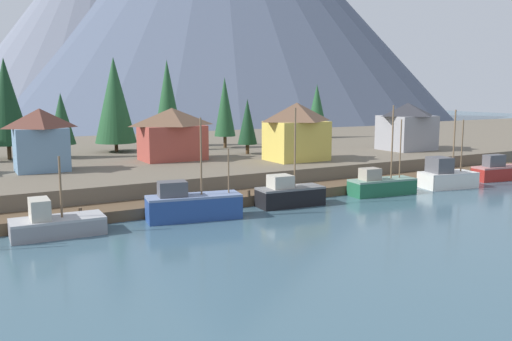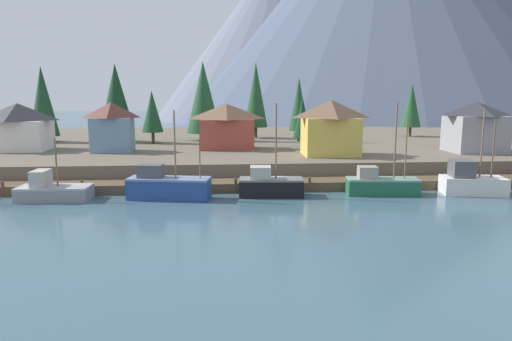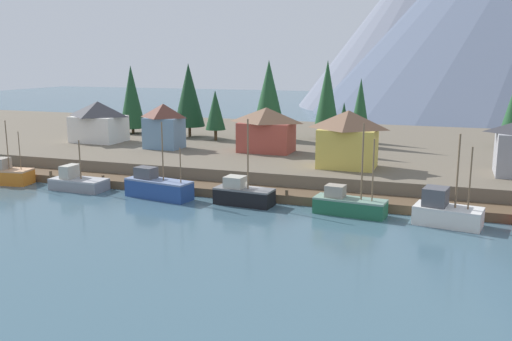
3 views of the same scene
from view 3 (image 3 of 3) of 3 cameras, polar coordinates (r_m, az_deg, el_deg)
name	(u,v)px [view 3 (image 3 of 3)]	position (r m, az deg, el deg)	size (l,w,h in m)	color
ground_plane	(298,172)	(81.72, 4.37, -0.19)	(400.00, 400.00, 1.00)	#3D5B6B
dock	(258,193)	(64.69, 0.21, -2.34)	(80.00, 4.00, 1.60)	brown
shoreline_bank	(317,148)	(92.86, 6.33, 2.27)	(400.00, 56.00, 2.50)	#665B4C
mountain_west_peak	(454,4)	(201.76, 19.71, 15.81)	(101.41, 101.41, 67.30)	slate
fishing_boat_orange	(6,175)	(78.57, -24.32, -0.39)	(6.66, 3.74, 8.25)	#CC6B1E
fishing_boat_grey	(78,182)	(71.82, -17.90, -1.15)	(7.06, 3.29, 6.23)	gray
fishing_boat_blue	(158,187)	(65.29, -10.09, -1.69)	(8.52, 4.00, 8.91)	navy
fishing_boat_black	(243,194)	(61.37, -1.36, -2.45)	(6.74, 3.06, 9.56)	black
fishing_boat_green	(349,204)	(58.28, 9.51, -3.47)	(7.61, 3.28, 9.61)	#1E5B3D
fishing_boat_white	(445,212)	(57.00, 18.94, -4.02)	(6.73, 4.18, 9.00)	silver
house_white	(99,121)	(94.69, -15.92, 4.91)	(8.19, 6.41, 6.63)	silver
house_yellow	(348,138)	(69.98, 9.44, 3.27)	(7.31, 5.52, 7.18)	gold
house_red	(266,129)	(80.89, 1.07, 4.27)	(8.06, 5.20, 6.52)	#9E4238
house_blue	(164,126)	(85.39, -9.48, 4.58)	(5.64, 4.25, 6.79)	#6689A8
conifer_near_left	(327,94)	(94.45, 7.34, 7.81)	(4.18, 4.18, 13.29)	#4C3823
conifer_near_right	(132,97)	(103.77, -12.69, 7.42)	(4.63, 4.63, 12.34)	#4C3823
conifer_mid_right	(360,107)	(87.02, 10.70, 6.44)	(3.19, 3.19, 10.57)	#4C3823
conifer_back_left	(269,96)	(93.45, 1.33, 7.66)	(5.76, 5.76, 13.27)	#4C3823
conifer_back_right	(344,124)	(78.79, 9.01, 4.73)	(2.67, 2.67, 7.50)	#4C3823
conifer_centre	(215,110)	(92.62, -4.21, 6.23)	(3.35, 3.35, 8.38)	#4C3823
conifer_far_left	(189,95)	(97.35, -6.93, 7.73)	(5.41, 5.41, 12.72)	#4C3823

